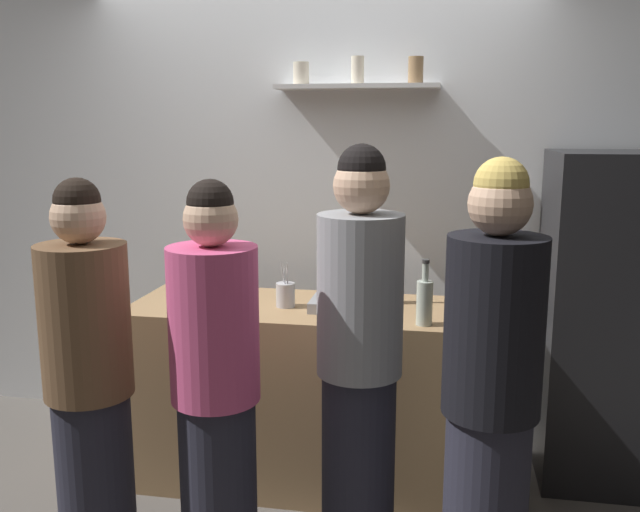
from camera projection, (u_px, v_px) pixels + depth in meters
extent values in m
cube|color=white|center=(316.00, 208.00, 3.97)|extent=(4.80, 0.10, 2.60)
cube|color=silver|center=(357.00, 87.00, 3.64)|extent=(0.88, 0.22, 0.02)
cylinder|color=beige|center=(301.00, 74.00, 3.68)|extent=(0.09, 0.09, 0.12)
cylinder|color=beige|center=(358.00, 70.00, 3.63)|extent=(0.07, 0.07, 0.15)
cylinder|color=olive|center=(416.00, 70.00, 3.57)|extent=(0.08, 0.08, 0.14)
cube|color=black|center=(603.00, 319.00, 3.41)|extent=(0.58, 0.63, 1.65)
cube|color=#9E7A51|center=(320.00, 394.00, 3.41)|extent=(1.86, 0.64, 0.91)
cube|color=gray|center=(347.00, 304.00, 3.27)|extent=(0.34, 0.24, 0.05)
cylinder|color=#B2B2B7|center=(286.00, 295.00, 3.31)|extent=(0.09, 0.09, 0.12)
cylinder|color=silver|center=(283.00, 283.00, 3.32)|extent=(0.02, 0.01, 0.16)
cylinder|color=silver|center=(287.00, 284.00, 3.30)|extent=(0.01, 0.01, 0.16)
cylinder|color=silver|center=(285.00, 281.00, 3.29)|extent=(0.05, 0.01, 0.18)
cylinder|color=silver|center=(285.00, 285.00, 3.28)|extent=(0.04, 0.01, 0.16)
cylinder|color=silver|center=(288.00, 281.00, 3.30)|extent=(0.01, 0.04, 0.18)
cylinder|color=#19471E|center=(386.00, 282.00, 3.37)|extent=(0.06, 0.06, 0.21)
cylinder|color=#19471E|center=(386.00, 251.00, 3.34)|extent=(0.03, 0.03, 0.10)
cylinder|color=black|center=(386.00, 240.00, 3.33)|extent=(0.03, 0.03, 0.02)
cylinder|color=#B2BFB2|center=(424.00, 303.00, 3.00)|extent=(0.07, 0.07, 0.20)
cylinder|color=#B2BFB2|center=(425.00, 272.00, 2.98)|extent=(0.03, 0.03, 0.08)
cylinder|color=#333333|center=(426.00, 261.00, 2.97)|extent=(0.03, 0.03, 0.02)
cylinder|color=#472814|center=(472.00, 285.00, 3.31)|extent=(0.07, 0.07, 0.21)
cylinder|color=#472814|center=(473.00, 254.00, 3.28)|extent=(0.03, 0.03, 0.10)
cylinder|color=maroon|center=(474.00, 243.00, 3.27)|extent=(0.03, 0.03, 0.02)
cylinder|color=silver|center=(192.00, 280.00, 3.42)|extent=(0.08, 0.08, 0.21)
cylinder|color=silver|center=(191.00, 257.00, 3.40)|extent=(0.04, 0.04, 0.03)
cylinder|color=blue|center=(191.00, 252.00, 3.40)|extent=(0.05, 0.05, 0.02)
cylinder|color=#262633|center=(96.00, 482.00, 2.73)|extent=(0.30, 0.30, 0.75)
cylinder|color=brown|center=(85.00, 320.00, 2.60)|extent=(0.34, 0.34, 0.59)
sphere|color=#D8AD8C|center=(78.00, 217.00, 2.53)|extent=(0.20, 0.20, 0.20)
sphere|color=black|center=(77.00, 201.00, 2.51)|extent=(0.17, 0.17, 0.17)
cylinder|color=#262633|center=(219.00, 488.00, 2.69)|extent=(0.30, 0.30, 0.75)
cylinder|color=#D14C7F|center=(214.00, 324.00, 2.56)|extent=(0.34, 0.34, 0.59)
sphere|color=#D8AD8C|center=(211.00, 219.00, 2.48)|extent=(0.20, 0.20, 0.20)
sphere|color=black|center=(210.00, 203.00, 2.47)|extent=(0.17, 0.17, 0.17)
cylinder|color=black|center=(494.00, 326.00, 2.33)|extent=(0.34, 0.34, 0.63)
sphere|color=#D8AD8C|center=(500.00, 204.00, 2.25)|extent=(0.21, 0.21, 0.21)
sphere|color=#D8B759|center=(501.00, 184.00, 2.24)|extent=(0.18, 0.18, 0.18)
cylinder|color=#262633|center=(358.00, 465.00, 2.81)|extent=(0.30, 0.30, 0.80)
cylinder|color=gray|center=(360.00, 295.00, 2.67)|extent=(0.34, 0.34, 0.64)
sphere|color=#D8AD8C|center=(361.00, 186.00, 2.59)|extent=(0.22, 0.22, 0.22)
sphere|color=black|center=(362.00, 168.00, 2.57)|extent=(0.19, 0.19, 0.19)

